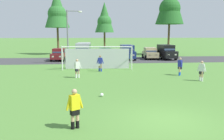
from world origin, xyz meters
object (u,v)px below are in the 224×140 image
object	(u,v)px
player_winger_left	(202,71)
parked_car_slot_center_right	(150,53)
player_defender_far	(180,66)
street_lamp	(69,36)
player_striker_near	(77,68)
player_midfield_center	(100,63)
soccer_ball	(102,95)
parked_car_slot_center	(127,52)
referee	(75,109)
parked_car_slot_left	(84,51)
parked_car_slot_right	(166,52)
parked_car_slot_far_left	(59,54)
soccer_goal	(97,57)
parked_car_slot_center_left	(105,54)

from	to	relation	value
player_winger_left	parked_car_slot_center_right	world-z (taller)	parked_car_slot_center_right
player_defender_far	street_lamp	size ratio (longest dim) A/B	0.25
player_striker_near	player_midfield_center	bearing A→B (deg)	57.26
soccer_ball	player_midfield_center	distance (m)	9.72
player_striker_near	parked_car_slot_center_right	bearing A→B (deg)	54.82
player_striker_near	parked_car_slot_center	size ratio (longest dim) A/B	0.36
referee	parked_car_slot_center	bearing A→B (deg)	76.16
parked_car_slot_left	parked_car_slot_right	size ratio (longest dim) A/B	1.05
player_midfield_center	soccer_ball	bearing A→B (deg)	-92.09
soccer_ball	parked_car_slot_center	world-z (taller)	parked_car_slot_center
referee	parked_car_slot_right	distance (m)	27.83
player_winger_left	parked_car_slot_center_right	size ratio (longest dim) A/B	0.38
soccer_ball	player_defender_far	world-z (taller)	player_defender_far
parked_car_slot_center	parked_car_slot_far_left	bearing A→B (deg)	-179.00
soccer_goal	player_striker_near	size ratio (longest dim) A/B	4.58
street_lamp	parked_car_slot_left	bearing A→B (deg)	65.44
parked_car_slot_right	parked_car_slot_far_left	bearing A→B (deg)	-179.41
parked_car_slot_center	street_lamp	size ratio (longest dim) A/B	0.69
parked_car_slot_far_left	parked_car_slot_right	size ratio (longest dim) A/B	0.91
player_striker_near	player_winger_left	world-z (taller)	same
player_defender_far	parked_car_slot_far_left	world-z (taller)	parked_car_slot_far_left
parked_car_slot_center_left	street_lamp	xyz separation A→B (m)	(-4.78, -4.39, 2.59)
player_winger_left	parked_car_slot_left	size ratio (longest dim) A/B	0.33
soccer_goal	parked_car_slot_center_left	world-z (taller)	soccer_goal
parked_car_slot_center_right	soccer_ball	bearing A→B (deg)	-112.10
street_lamp	player_winger_left	bearing A→B (deg)	-46.03
referee	parked_car_slot_far_left	distance (m)	25.17
player_striker_near	player_winger_left	distance (m)	10.34
soccer_goal	parked_car_slot_far_left	bearing A→B (deg)	120.47
referee	player_winger_left	size ratio (longest dim) A/B	1.00
parked_car_slot_center_left	street_lamp	size ratio (longest dim) A/B	0.64
player_midfield_center	parked_car_slot_center_right	bearing A→B (deg)	54.12
player_midfield_center	player_defender_far	bearing A→B (deg)	-22.78
soccer_ball	parked_car_slot_center	xyz separation A→B (m)	(4.85, 20.37, 1.00)
player_midfield_center	parked_car_slot_far_left	world-z (taller)	parked_car_slot_far_left
soccer_ball	parked_car_slot_far_left	xyz separation A→B (m)	(-5.04, 20.19, 0.77)
soccer_goal	parked_car_slot_right	size ratio (longest dim) A/B	1.60
parked_car_slot_far_left	parked_car_slot_center	size ratio (longest dim) A/B	0.93
player_defender_far	player_midfield_center	bearing A→B (deg)	157.22
referee	parked_car_slot_far_left	world-z (taller)	parked_car_slot_far_left
parked_car_slot_right	soccer_ball	bearing A→B (deg)	-117.90
player_midfield_center	parked_car_slot_far_left	size ratio (longest dim) A/B	0.38
player_defender_far	referee	bearing A→B (deg)	-127.94
player_defender_far	street_lamp	bearing A→B (deg)	139.33
player_winger_left	parked_car_slot_center	world-z (taller)	parked_car_slot_center
parked_car_slot_center	parked_car_slot_center_right	bearing A→B (deg)	9.37
player_midfield_center	street_lamp	world-z (taller)	street_lamp
parked_car_slot_center_right	street_lamp	bearing A→B (deg)	-156.61
soccer_goal	player_defender_far	xyz separation A→B (m)	(7.42, -4.74, -0.47)
player_midfield_center	parked_car_slot_left	size ratio (longest dim) A/B	0.33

